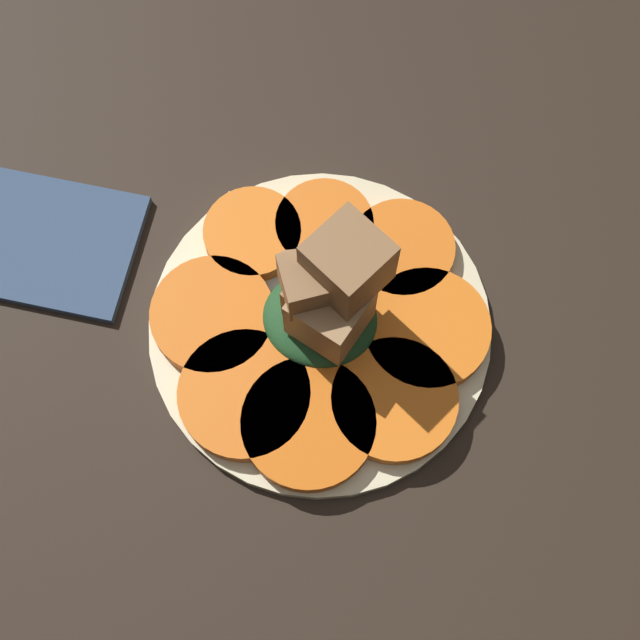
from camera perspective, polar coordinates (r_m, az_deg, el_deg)
table_slab at (r=68.88cm, az=0.00°, el=-0.88°), size 120.00×120.00×2.00cm
plate at (r=67.44cm, az=0.00°, el=-0.46°), size 25.85×25.85×1.05cm
carrot_slice_0 at (r=64.67cm, az=4.77°, el=-5.14°), size 9.18×9.18×1.38cm
carrot_slice_1 at (r=66.51cm, az=6.85°, el=-0.60°), size 9.42×9.42×1.38cm
carrot_slice_2 at (r=68.74cm, az=5.26°, el=4.51°), size 8.07×8.07×1.38cm
carrot_slice_3 at (r=69.31cm, az=0.28°, el=6.05°), size 7.61×7.61×1.38cm
carrot_slice_4 at (r=69.21cm, az=-4.34°, el=5.52°), size 7.56×7.56×1.38cm
carrot_slice_5 at (r=66.88cm, az=-6.89°, el=0.27°), size 9.25×9.25×1.38cm
carrot_slice_6 at (r=64.79cm, az=-4.86°, el=-4.79°), size 9.62×9.62×1.38cm
carrot_slice_7 at (r=64.04cm, az=-0.74°, el=-6.65°), size 9.69×9.69×1.38cm
center_pile at (r=62.39cm, az=0.31°, el=1.30°), size 9.07×8.28×11.99cm
fork at (r=69.02cm, az=1.23°, el=4.56°), size 18.82×6.32×0.40cm
napkin at (r=74.23cm, az=-18.48°, el=5.05°), size 17.96×10.78×0.80cm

